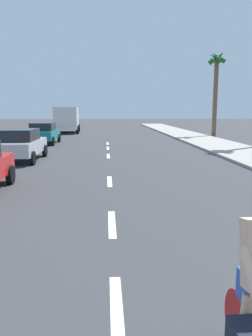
{
  "coord_description": "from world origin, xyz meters",
  "views": [
    {
      "loc": [
        -0.11,
        2.94,
        2.49
      ],
      "look_at": [
        0.37,
        10.95,
        1.1
      ],
      "focal_mm": 35.85,
      "sensor_mm": 36.0,
      "label": 1
    }
  ],
  "objects_px": {
    "parked_car_silver": "(21,144)",
    "palm_tree_distant": "(216,75)",
    "parked_car_teal": "(44,133)",
    "delivery_truck": "(67,119)"
  },
  "relations": [
    {
      "from": "parked_car_teal",
      "to": "palm_tree_distant",
      "type": "xyz_separation_m",
      "value": [
        14.76,
        5.85,
        4.83
      ]
    },
    {
      "from": "parked_car_silver",
      "to": "parked_car_teal",
      "type": "distance_m",
      "value": 8.49
    },
    {
      "from": "parked_car_teal",
      "to": "delivery_truck",
      "type": "relative_size",
      "value": 0.67
    },
    {
      "from": "parked_car_silver",
      "to": "delivery_truck",
      "type": "bearing_deg",
      "value": 91.17
    },
    {
      "from": "parked_car_silver",
      "to": "parked_car_teal",
      "type": "xyz_separation_m",
      "value": [
        -0.4,
        8.48,
        0.0
      ]
    },
    {
      "from": "parked_car_teal",
      "to": "palm_tree_distant",
      "type": "bearing_deg",
      "value": 22.42
    },
    {
      "from": "palm_tree_distant",
      "to": "parked_car_silver",
      "type": "bearing_deg",
      "value": -135.07
    },
    {
      "from": "delivery_truck",
      "to": "palm_tree_distant",
      "type": "xyz_separation_m",
      "value": [
        14.42,
        -6.4,
        4.16
      ]
    },
    {
      "from": "parked_car_silver",
      "to": "palm_tree_distant",
      "type": "height_order",
      "value": "palm_tree_distant"
    },
    {
      "from": "parked_car_teal",
      "to": "delivery_truck",
      "type": "height_order",
      "value": "delivery_truck"
    }
  ]
}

